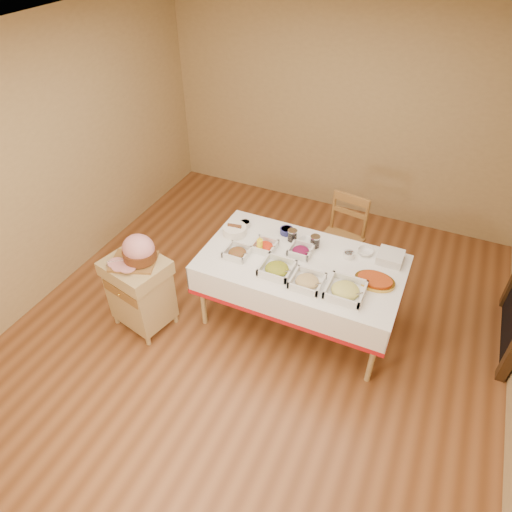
# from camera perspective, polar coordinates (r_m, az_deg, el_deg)

# --- Properties ---
(room_shell) EXTENTS (5.00, 5.00, 5.00)m
(room_shell) POSITION_cam_1_polar(r_m,az_deg,el_deg) (3.67, 0.22, 4.30)
(room_shell) COLOR brown
(room_shell) RESTS_ON ground
(dining_table) EXTENTS (1.82, 1.02, 0.76)m
(dining_table) POSITION_cam_1_polar(r_m,az_deg,el_deg) (4.24, 5.58, -2.36)
(dining_table) COLOR tan
(dining_table) RESTS_ON ground
(butcher_cart) EXTENTS (0.64, 0.57, 0.78)m
(butcher_cart) POSITION_cam_1_polar(r_m,az_deg,el_deg) (4.44, -14.29, -4.10)
(butcher_cart) COLOR tan
(butcher_cart) RESTS_ON ground
(dining_chair) EXTENTS (0.48, 0.47, 0.95)m
(dining_chair) POSITION_cam_1_polar(r_m,az_deg,el_deg) (4.92, 10.60, 2.15)
(dining_chair) COLOR olive
(dining_chair) RESTS_ON ground
(ham_on_board) EXTENTS (0.42, 0.40, 0.28)m
(ham_on_board) POSITION_cam_1_polar(r_m,az_deg,el_deg) (4.15, -14.53, 0.57)
(ham_on_board) COLOR olive
(ham_on_board) RESTS_ON butcher_cart
(serving_dish_a) EXTENTS (0.22, 0.22, 0.10)m
(serving_dish_a) POSITION_cam_1_polar(r_m,az_deg,el_deg) (4.17, -2.35, 0.45)
(serving_dish_a) COLOR silver
(serving_dish_a) RESTS_ON dining_table
(serving_dish_b) EXTENTS (0.28, 0.28, 0.11)m
(serving_dish_b) POSITION_cam_1_polar(r_m,az_deg,el_deg) (3.99, 2.63, -1.59)
(serving_dish_b) COLOR silver
(serving_dish_b) RESTS_ON dining_table
(serving_dish_c) EXTENTS (0.27, 0.27, 0.11)m
(serving_dish_c) POSITION_cam_1_polar(r_m,az_deg,el_deg) (3.89, 6.41, -3.16)
(serving_dish_c) COLOR silver
(serving_dish_c) RESTS_ON dining_table
(serving_dish_d) EXTENTS (0.31, 0.31, 0.12)m
(serving_dish_d) POSITION_cam_1_polar(r_m,az_deg,el_deg) (3.85, 11.11, -4.22)
(serving_dish_d) COLOR silver
(serving_dish_d) RESTS_ON dining_table
(serving_dish_e) EXTENTS (0.22, 0.21, 0.10)m
(serving_dish_e) POSITION_cam_1_polar(r_m,az_deg,el_deg) (4.24, 1.09, 1.25)
(serving_dish_e) COLOR silver
(serving_dish_e) RESTS_ON dining_table
(serving_dish_f) EXTENTS (0.22, 0.21, 0.10)m
(serving_dish_f) POSITION_cam_1_polar(r_m,az_deg,el_deg) (4.21, 5.62, 0.68)
(serving_dish_f) COLOR silver
(serving_dish_f) RESTS_ON dining_table
(small_bowl_left) EXTENTS (0.12, 0.12, 0.05)m
(small_bowl_left) POSITION_cam_1_polar(r_m,az_deg,el_deg) (4.54, -1.38, 4.07)
(small_bowl_left) COLOR silver
(small_bowl_left) RESTS_ON dining_table
(small_bowl_mid) EXTENTS (0.13, 0.13, 0.06)m
(small_bowl_mid) POSITION_cam_1_polar(r_m,az_deg,el_deg) (4.45, 3.85, 3.19)
(small_bowl_mid) COLOR navy
(small_bowl_mid) RESTS_ON dining_table
(small_bowl_right) EXTENTS (0.11, 0.11, 0.05)m
(small_bowl_right) POSITION_cam_1_polar(r_m,az_deg,el_deg) (4.24, 11.55, 0.21)
(small_bowl_right) COLOR silver
(small_bowl_right) RESTS_ON dining_table
(bowl_white_imported) EXTENTS (0.20, 0.20, 0.04)m
(bowl_white_imported) POSITION_cam_1_polar(r_m,az_deg,el_deg) (4.34, 6.42, 1.80)
(bowl_white_imported) COLOR silver
(bowl_white_imported) RESTS_ON dining_table
(bowl_small_imported) EXTENTS (0.16, 0.16, 0.04)m
(bowl_small_imported) POSITION_cam_1_polar(r_m,az_deg,el_deg) (4.31, 13.55, 0.51)
(bowl_small_imported) COLOR silver
(bowl_small_imported) RESTS_ON dining_table
(preserve_jar_left) EXTENTS (0.09, 0.09, 0.12)m
(preserve_jar_left) POSITION_cam_1_polar(r_m,az_deg,el_deg) (4.35, 4.56, 2.53)
(preserve_jar_left) COLOR silver
(preserve_jar_left) RESTS_ON dining_table
(preserve_jar_right) EXTENTS (0.09, 0.09, 0.12)m
(preserve_jar_right) POSITION_cam_1_polar(r_m,az_deg,el_deg) (4.29, 7.38, 1.74)
(preserve_jar_right) COLOR silver
(preserve_jar_right) RESTS_ON dining_table
(mustard_bottle) EXTENTS (0.06, 0.06, 0.17)m
(mustard_bottle) POSITION_cam_1_polar(r_m,az_deg,el_deg) (4.18, 0.47, 1.36)
(mustard_bottle) COLOR yellow
(mustard_bottle) RESTS_ON dining_table
(bread_basket) EXTENTS (0.23, 0.23, 0.10)m
(bread_basket) POSITION_cam_1_polar(r_m,az_deg,el_deg) (4.43, -2.68, 3.25)
(bread_basket) COLOR white
(bread_basket) RESTS_ON dining_table
(plate_stack) EXTENTS (0.22, 0.22, 0.08)m
(plate_stack) POSITION_cam_1_polar(r_m,az_deg,el_deg) (4.28, 16.44, -0.14)
(plate_stack) COLOR silver
(plate_stack) RESTS_ON dining_table
(brass_platter) EXTENTS (0.35, 0.25, 0.05)m
(brass_platter) POSITION_cam_1_polar(r_m,az_deg,el_deg) (4.02, 14.63, -3.00)
(brass_platter) COLOR gold
(brass_platter) RESTS_ON dining_table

